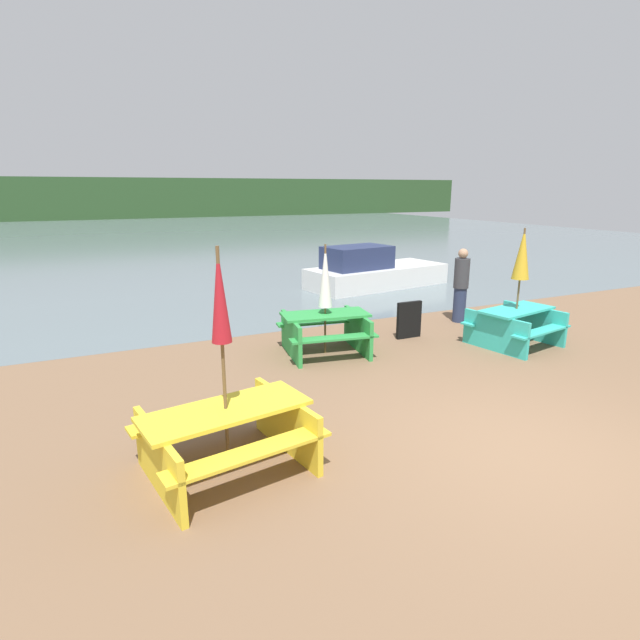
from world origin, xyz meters
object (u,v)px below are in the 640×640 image
object	(u,v)px
boat	(372,272)
person	(461,286)
umbrella_white	(325,277)
picnic_table_green	(325,329)
umbrella_crimson	(220,300)
picnic_table_yellow	(227,432)
umbrella_gold	(522,255)
picnic_table_teal	(515,323)
signboard	(409,320)

from	to	relation	value
boat	person	bearing A→B (deg)	-103.43
boat	umbrella_white	bearing A→B (deg)	-137.23
picnic_table_green	umbrella_crimson	bearing A→B (deg)	-130.44
picnic_table_yellow	umbrella_white	xyz separation A→B (m)	(2.67, 3.13, 0.98)
picnic_table_yellow	person	size ratio (longest dim) A/B	1.17
picnic_table_yellow	picnic_table_green	xyz separation A→B (m)	(2.67, 3.13, 0.01)
umbrella_crimson	person	world-z (taller)	umbrella_crimson
umbrella_gold	boat	bearing A→B (deg)	84.86
picnic_table_green	boat	distance (m)	6.60
person	picnic_table_yellow	bearing A→B (deg)	-148.92
picnic_table_teal	person	world-z (taller)	person
picnic_table_yellow	signboard	bearing A→B (deg)	35.38
umbrella_gold	umbrella_white	xyz separation A→B (m)	(-3.53, 1.11, -0.33)
picnic_table_green	signboard	bearing A→B (deg)	4.61
umbrella_crimson	boat	xyz separation A→B (m)	(6.76, 8.30, -1.41)
umbrella_gold	signboard	world-z (taller)	umbrella_gold
picnic_table_teal	umbrella_gold	xyz separation A→B (m)	(0.00, -0.00, 1.32)
picnic_table_yellow	boat	world-z (taller)	boat
umbrella_white	signboard	world-z (taller)	umbrella_white
picnic_table_teal	umbrella_white	world-z (taller)	umbrella_white
boat	picnic_table_green	bearing A→B (deg)	-137.23
signboard	person	bearing A→B (deg)	17.90
umbrella_gold	umbrella_white	world-z (taller)	umbrella_gold
umbrella_gold	umbrella_white	bearing A→B (deg)	162.54
umbrella_crimson	person	distance (m)	7.55
picnic_table_yellow	umbrella_gold	bearing A→B (deg)	18.02
picnic_table_yellow	picnic_table_teal	distance (m)	6.52
picnic_table_green	boat	size ratio (longest dim) A/B	0.38
picnic_table_yellow	umbrella_white	bearing A→B (deg)	49.56
umbrella_white	umbrella_gold	bearing A→B (deg)	-17.46
picnic_table_green	person	xyz separation A→B (m)	(3.74, 0.73, 0.38)
picnic_table_yellow	person	xyz separation A→B (m)	(6.41, 3.86, 0.39)
picnic_table_green	umbrella_gold	bearing A→B (deg)	-17.46
person	umbrella_crimson	bearing A→B (deg)	-148.92
umbrella_white	person	distance (m)	3.86
umbrella_white	signboard	xyz separation A→B (m)	(1.96, 0.16, -1.05)
picnic_table_green	picnic_table_yellow	bearing A→B (deg)	-130.44
boat	person	xyz separation A→B (m)	(-0.36, -4.44, 0.37)
picnic_table_teal	umbrella_gold	world-z (taller)	umbrella_gold
picnic_table_yellow	umbrella_crimson	world-z (taller)	umbrella_crimson
umbrella_white	signboard	distance (m)	2.23
picnic_table_teal	umbrella_white	size ratio (longest dim) A/B	0.88
umbrella_crimson	signboard	xyz separation A→B (m)	(4.63, 3.29, -1.51)
picnic_table_yellow	boat	size ratio (longest dim) A/B	0.42
picnic_table_teal	umbrella_white	distance (m)	3.84
picnic_table_green	umbrella_gold	xyz separation A→B (m)	(3.53, -1.11, 1.30)
umbrella_white	person	size ratio (longest dim) A/B	1.20
picnic_table_yellow	umbrella_gold	xyz separation A→B (m)	(6.20, 2.02, 1.31)
umbrella_gold	person	world-z (taller)	umbrella_gold
picnic_table_green	umbrella_gold	distance (m)	3.93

